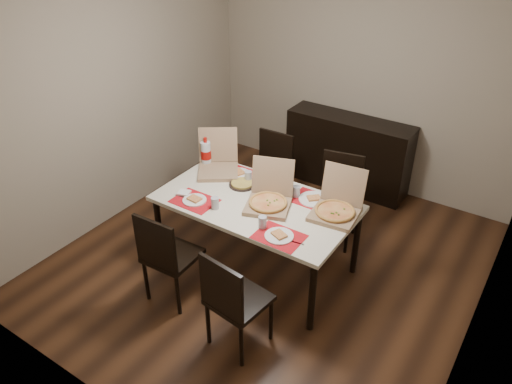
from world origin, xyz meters
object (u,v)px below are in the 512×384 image
sideboard (348,153)px  dining_table (256,207)px  soda_bottle (206,154)px  dip_bowl (271,190)px  chair_near_right (233,299)px  pizza_box_center (269,200)px  chair_far_left (270,170)px  chair_near_left (167,254)px  chair_far_right (338,194)px

sideboard → dining_table: 1.92m
soda_bottle → dip_bowl: bearing=-5.4°
dining_table → chair_near_right: chair_near_right is taller
chair_near_right → pizza_box_center: pizza_box_center is taller
pizza_box_center → soda_bottle: bearing=163.1°
chair_far_left → sideboard: bearing=63.1°
chair_near_left → chair_far_left: bearing=91.5°
dining_table → chair_far_right: bearing=64.4°
sideboard → chair_near_left: bearing=-99.4°
sideboard → chair_far_right: (0.36, -1.02, 0.06)m
sideboard → chair_near_right: bearing=-83.2°
chair_far_left → chair_far_right: size_ratio=1.00×
dip_bowl → chair_far_right: bearing=59.3°
dining_table → chair_near_right: 1.05m
chair_near_left → sideboard: bearing=80.6°
chair_near_left → chair_far_right: size_ratio=1.00×
pizza_box_center → soda_bottle: (-0.94, 0.29, 0.07)m
chair_near_left → chair_near_right: (0.79, -0.13, 0.00)m
dining_table → chair_far_left: bearing=114.5°
chair_far_left → chair_near_left: bearing=-88.5°
chair_near_left → soda_bottle: size_ratio=2.98×
sideboard → chair_far_left: 1.10m
dining_table → pizza_box_center: size_ratio=3.39×
chair_far_right → dip_bowl: size_ratio=7.32×
chair_near_left → pizza_box_center: pizza_box_center is taller
pizza_box_center → dip_bowl: size_ratio=4.18×
dining_table → sideboard: bearing=87.9°
chair_far_right → dip_bowl: bearing=-120.7°
sideboard → dip_bowl: (-0.04, -1.69, 0.32)m
dining_table → soda_bottle: size_ratio=5.76×
sideboard → pizza_box_center: pizza_box_center is taller
sideboard → dip_bowl: 1.72m
chair_far_right → dip_bowl: (-0.40, -0.67, 0.25)m
chair_near_left → dip_bowl: 1.14m
chair_near_left → pizza_box_center: 1.02m
sideboard → chair_near_left: size_ratio=1.61×
sideboard → chair_near_left: chair_near_left is taller
chair_near_left → chair_far_right: bearing=64.7°
pizza_box_center → soda_bottle: size_ratio=1.70×
dining_table → soda_bottle: (-0.81, 0.29, 0.20)m
chair_near_right → dip_bowl: bearing=108.3°
chair_near_left → chair_far_left: size_ratio=1.00×
dining_table → chair_near_left: bearing=-114.9°
chair_near_left → pizza_box_center: bearing=58.2°
chair_near_right → dip_bowl: chair_near_right is taller
chair_near_left → dining_table: bearing=65.1°
chair_far_right → pizza_box_center: pizza_box_center is taller
chair_far_left → pizza_box_center: bearing=-58.9°
sideboard → chair_far_right: bearing=-70.8°
sideboard → chair_near_left: 2.77m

